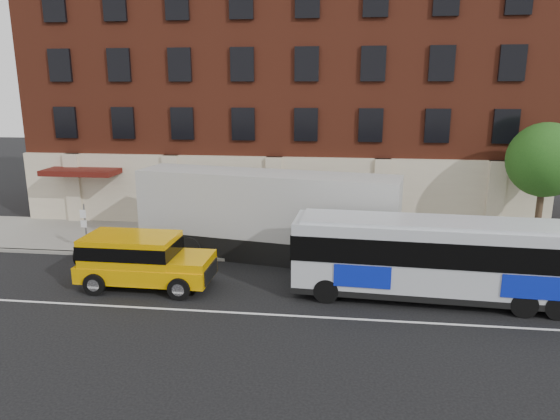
# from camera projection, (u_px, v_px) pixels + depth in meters

# --- Properties ---
(ground) EXTENTS (120.00, 120.00, 0.00)m
(ground) POSITION_uv_depth(u_px,v_px,m) (230.00, 319.00, 17.91)
(ground) COLOR black
(ground) RESTS_ON ground
(sidewalk) EXTENTS (60.00, 6.00, 0.15)m
(sidewalk) POSITION_uv_depth(u_px,v_px,m) (267.00, 241.00, 26.57)
(sidewalk) COLOR gray
(sidewalk) RESTS_ON ground
(kerb) EXTENTS (60.00, 0.25, 0.15)m
(kerb) POSITION_uv_depth(u_px,v_px,m) (258.00, 260.00, 23.67)
(kerb) COLOR gray
(kerb) RESTS_ON ground
(lane_line) EXTENTS (60.00, 0.12, 0.01)m
(lane_line) POSITION_uv_depth(u_px,v_px,m) (233.00, 313.00, 18.39)
(lane_line) COLOR silver
(lane_line) RESTS_ON ground
(building) EXTENTS (30.00, 12.10, 15.00)m
(building) POSITION_uv_depth(u_px,v_px,m) (285.00, 93.00, 32.42)
(building) COLOR maroon
(building) RESTS_ON sidewalk
(sign_pole) EXTENTS (0.30, 0.20, 2.50)m
(sign_pole) POSITION_uv_depth(u_px,v_px,m) (85.00, 225.00, 24.49)
(sign_pole) COLOR slate
(sign_pole) RESTS_ON ground
(street_tree) EXTENTS (3.60, 3.60, 6.20)m
(street_tree) POSITION_uv_depth(u_px,v_px,m) (546.00, 163.00, 24.40)
(street_tree) COLOR #3B2A1D
(street_tree) RESTS_ON sidewalk
(city_bus) EXTENTS (11.58, 3.08, 3.14)m
(city_bus) POSITION_uv_depth(u_px,v_px,m) (445.00, 257.00, 19.13)
(city_bus) COLOR silver
(city_bus) RESTS_ON ground
(yellow_suv) EXTENTS (5.67, 2.55, 2.16)m
(yellow_suv) POSITION_uv_depth(u_px,v_px,m) (140.00, 258.00, 20.55)
(yellow_suv) COLOR #E8A202
(yellow_suv) RESTS_ON ground
(shipping_container) EXTENTS (12.56, 4.60, 4.10)m
(shipping_container) POSITION_uv_depth(u_px,v_px,m) (266.00, 216.00, 23.95)
(shipping_container) COLOR black
(shipping_container) RESTS_ON ground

